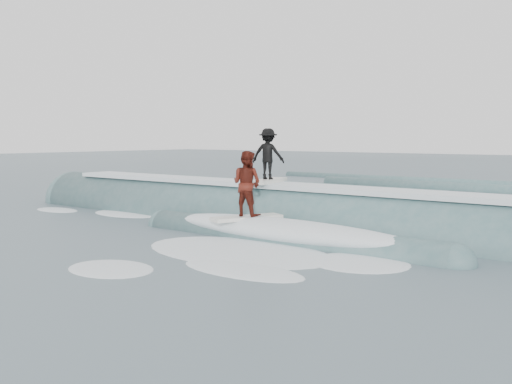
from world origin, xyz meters
The scene contains 6 objects.
ground centered at (0.00, 0.00, 0.00)m, with size 160.00×160.00×0.00m, color #374550.
breaking_wave centered at (0.18, 2.79, 0.04)m, with size 23.39×4.02×2.47m.
surfer_black centered at (-0.30, 3.01, 2.11)m, with size 1.16×2.07×1.68m.
surfer_red centered at (0.61, 0.81, 1.37)m, with size 1.32×2.05×1.88m.
whitewater centered at (-0.14, -0.53, 0.00)m, with size 15.46×7.51×0.10m.
far_swells centered at (-1.83, 17.65, 0.00)m, with size 35.37×8.65×0.80m.
Camera 1 is at (10.28, -11.21, 2.72)m, focal length 40.00 mm.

